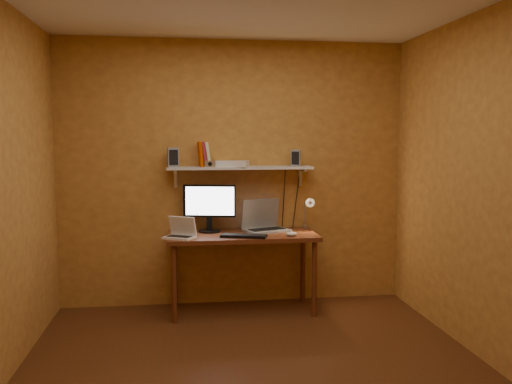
{
  "coord_description": "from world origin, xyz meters",
  "views": [
    {
      "loc": [
        -0.51,
        -3.72,
        1.66
      ],
      "look_at": [
        0.17,
        1.18,
        1.16
      ],
      "focal_mm": 38.0,
      "sensor_mm": 36.0,
      "label": 1
    }
  ],
  "objects": [
    {
      "name": "desk_lamp",
      "position": [
        0.71,
        1.41,
        0.96
      ],
      "size": [
        0.09,
        0.23,
        0.38
      ],
      "color": "silver",
      "rests_on": "desk"
    },
    {
      "name": "shelf_camera",
      "position": [
        -0.24,
        1.4,
        1.41
      ],
      "size": [
        0.1,
        0.05,
        0.06
      ],
      "color": "silver",
      "rests_on": "wall_shelf"
    },
    {
      "name": "wall_shelf",
      "position": [
        0.05,
        1.47,
        1.36
      ],
      "size": [
        1.4,
        0.25,
        0.21
      ],
      "color": "silver",
      "rests_on": "room"
    },
    {
      "name": "laptop",
      "position": [
        0.28,
        1.44,
        0.83
      ],
      "size": [
        0.48,
        0.42,
        0.3
      ],
      "rotation": [
        0.0,
        0.0,
        0.38
      ],
      "color": "gray",
      "rests_on": "desk"
    },
    {
      "name": "keyboard",
      "position": [
        0.04,
        1.11,
        0.76
      ],
      "size": [
        0.44,
        0.27,
        0.02
      ],
      "primitive_type": "cube",
      "rotation": [
        0.0,
        0.0,
        -0.32
      ],
      "color": "black",
      "rests_on": "desk"
    },
    {
      "name": "monitor",
      "position": [
        -0.25,
        1.43,
        1.01
      ],
      "size": [
        0.5,
        0.25,
        0.46
      ],
      "rotation": [
        0.0,
        0.0,
        -0.22
      ],
      "color": "black",
      "rests_on": "desk"
    },
    {
      "name": "desk",
      "position": [
        0.05,
        1.28,
        0.66
      ],
      "size": [
        1.4,
        0.6,
        0.75
      ],
      "color": "#5E3316",
      "rests_on": "ground"
    },
    {
      "name": "mouse",
      "position": [
        0.49,
        1.1,
        0.77
      ],
      "size": [
        0.12,
        0.09,
        0.04
      ],
      "primitive_type": "ellipsoid",
      "rotation": [
        0.0,
        0.0,
        -0.22
      ],
      "color": "white",
      "rests_on": "desk"
    },
    {
      "name": "router",
      "position": [
        -0.04,
        1.48,
        1.4
      ],
      "size": [
        0.38,
        0.31,
        0.05
      ],
      "primitive_type": "cube",
      "rotation": [
        0.0,
        0.0,
        -0.29
      ],
      "color": "white",
      "rests_on": "wall_shelf"
    },
    {
      "name": "speaker_left",
      "position": [
        -0.59,
        1.48,
        1.47
      ],
      "size": [
        0.12,
        0.12,
        0.19
      ],
      "primitive_type": "cube",
      "rotation": [
        0.0,
        0.0,
        0.14
      ],
      "color": "gray",
      "rests_on": "wall_shelf"
    },
    {
      "name": "books",
      "position": [
        -0.3,
        1.48,
        1.49
      ],
      "size": [
        0.13,
        0.17,
        0.24
      ],
      "color": "#BF3B00",
      "rests_on": "wall_shelf"
    },
    {
      "name": "speaker_right",
      "position": [
        0.6,
        1.47,
        1.46
      ],
      "size": [
        0.11,
        0.11,
        0.16
      ],
      "primitive_type": "cube",
      "rotation": [
        0.0,
        0.0,
        -0.31
      ],
      "color": "gray",
      "rests_on": "wall_shelf"
    },
    {
      "name": "room",
      "position": [
        0.0,
        0.0,
        1.3
      ],
      "size": [
        3.44,
        3.24,
        2.64
      ],
      "color": "#512915",
      "rests_on": "ground"
    },
    {
      "name": "netbook",
      "position": [
        -0.52,
        1.14,
        0.8
      ],
      "size": [
        0.32,
        0.29,
        0.19
      ],
      "rotation": [
        0.0,
        0.0,
        -0.51
      ],
      "color": "white",
      "rests_on": "desk"
    }
  ]
}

